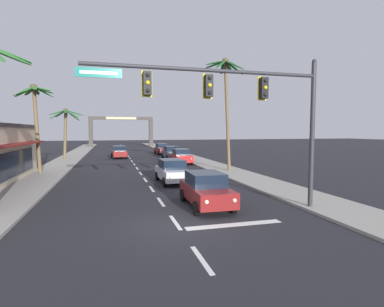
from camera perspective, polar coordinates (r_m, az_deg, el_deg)
ground_plane at (r=12.28m, az=-2.87°, el=-13.34°), size 220.00×220.00×0.00m
sidewalk_right at (r=33.27m, az=2.92°, el=-1.98°), size 3.20×110.00×0.14m
sidewalk_left at (r=32.09m, az=-24.64°, el=-2.60°), size 3.20×110.00×0.14m
lane_markings at (r=32.93m, az=-10.07°, el=-2.22°), size 4.28×89.90×0.01m
traffic_signal_mast at (r=13.45m, az=10.08°, el=9.88°), size 10.48×0.41×7.02m
sedan_lead_at_stop_bar at (r=14.90m, az=2.65°, el=-6.79°), size 2.02×4.48×1.68m
sedan_third_in_queue at (r=21.62m, az=-3.77°, el=-3.31°), size 2.03×4.48×1.68m
sedan_oncoming_far at (r=41.92m, az=-13.67°, el=0.28°), size 2.14×4.52×1.68m
sedan_parked_nearest_kerb at (r=47.79m, az=-5.72°, el=0.87°), size 2.06×4.49×1.68m
sedan_parked_mid_kerb at (r=33.92m, az=-2.05°, el=-0.52°), size 2.03×4.49×1.68m
sedan_parked_far_kerb at (r=39.96m, az=-3.99°, el=0.20°), size 2.07×4.50×1.68m
palm_left_second at (r=28.71m, az=-27.62°, el=8.02°), size 3.18×3.41×7.64m
palm_left_third at (r=41.91m, az=-22.86°, el=5.51°), size 4.24×4.44×6.60m
palm_right_second at (r=27.40m, az=6.49°, el=12.52°), size 3.78×3.87×10.13m
town_gateway_arch at (r=71.49m, az=-13.23°, el=4.82°), size 14.48×0.90×6.96m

